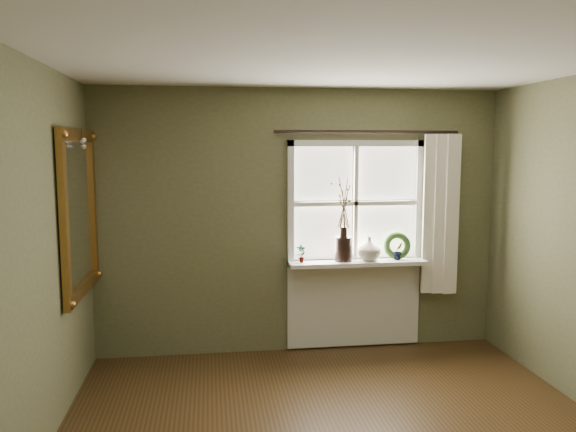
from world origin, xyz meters
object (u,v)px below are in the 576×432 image
(cream_vase, at_px, (369,249))
(wreath, at_px, (397,249))
(gilt_mirror, at_px, (80,212))
(dark_jug, at_px, (343,249))

(cream_vase, bearing_deg, wreath, 7.60)
(cream_vase, bearing_deg, gilt_mirror, -170.93)
(dark_jug, relative_size, wreath, 0.88)
(dark_jug, relative_size, cream_vase, 1.01)
(gilt_mirror, bearing_deg, cream_vase, 9.07)
(cream_vase, relative_size, wreath, 0.87)
(wreath, bearing_deg, dark_jug, -168.25)
(dark_jug, distance_m, gilt_mirror, 2.45)
(dark_jug, distance_m, cream_vase, 0.26)
(gilt_mirror, bearing_deg, dark_jug, 10.04)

